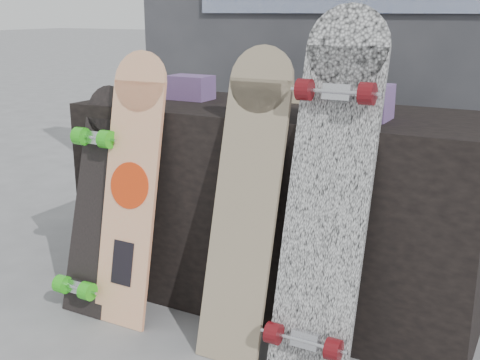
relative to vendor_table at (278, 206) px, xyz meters
The scene contains 10 objects.
ground 0.64m from the vendor_table, 90.00° to the right, with size 60.00×60.00×0.00m, color slate.
vendor_table is the anchor object (origin of this frame).
booth 1.10m from the vendor_table, 90.00° to the left, with size 2.40×0.22×2.20m.
merch_box_purple 0.63m from the vendor_table, behind, with size 0.18×0.12×0.10m, color #53356E.
merch_box_small 0.60m from the vendor_table, 12.83° to the right, with size 0.14×0.14×0.12m, color #53356E.
merch_box_flat 0.47m from the vendor_table, 109.38° to the left, with size 0.22×0.10×0.06m, color #D1B78C.
longboard_geisha 0.60m from the vendor_table, 138.69° to the right, with size 0.23×0.24×1.02m.
longboard_celtic 0.42m from the vendor_table, 81.69° to the right, with size 0.23×0.30×1.06m.
longboard_cascadia 0.54m from the vendor_table, 46.72° to the right, with size 0.27×0.38×1.19m.
skateboard_dark 0.73m from the vendor_table, 147.34° to the right, with size 0.20×0.32×0.88m.
Camera 1 is at (0.96, -1.60, 1.16)m, focal length 45.00 mm.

